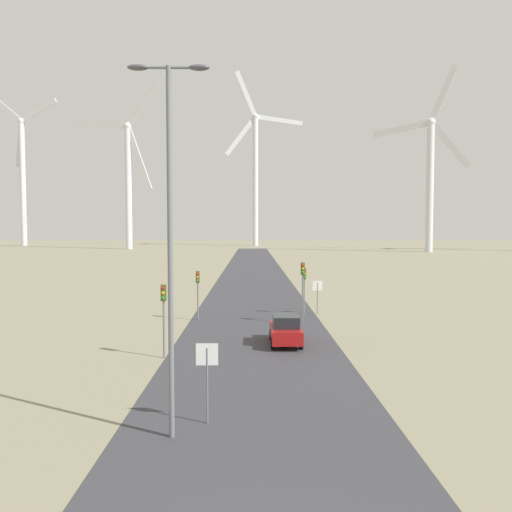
{
  "coord_description": "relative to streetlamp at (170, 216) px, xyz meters",
  "views": [
    {
      "loc": [
        -0.26,
        -9.36,
        7.08
      ],
      "look_at": [
        0.0,
        20.68,
        5.43
      ],
      "focal_mm": 35.0,
      "sensor_mm": 36.0,
      "label": 1
    }
  ],
  "objects": [
    {
      "name": "stop_sign_near",
      "position": [
        1.1,
        1.18,
        -5.45
      ],
      "size": [
        0.81,
        0.07,
        2.95
      ],
      "color": "slate",
      "rests_on": "ground"
    },
    {
      "name": "traffic_light_post_near_right",
      "position": [
        6.48,
        19.95,
        -4.17
      ],
      "size": [
        0.28,
        0.34,
        4.59
      ],
      "color": "slate",
      "rests_on": "ground"
    },
    {
      "name": "wind_turbine_left",
      "position": [
        -39.98,
        157.33,
        19.55
      ],
      "size": [
        36.74,
        13.53,
        61.2
      ],
      "color": "silver",
      "rests_on": "ground"
    },
    {
      "name": "streetlamp",
      "position": [
        0.0,
        0.0,
        0.0
      ],
      "size": [
        2.7,
        0.32,
        12.44
      ],
      "color": "slate",
      "rests_on": "ground"
    },
    {
      "name": "road_surface",
      "position": [
        2.97,
        40.76,
        -7.51
      ],
      "size": [
        10.0,
        240.0,
        0.01
      ],
      "color": "#38383D",
      "rests_on": "ground"
    },
    {
      "name": "car_approaching",
      "position": [
        4.79,
        13.55,
        -6.6
      ],
      "size": [
        1.88,
        4.1,
        1.83
      ],
      "color": "maroon",
      "rests_on": "ground"
    },
    {
      "name": "wind_turbine_far_left",
      "position": [
        -91.02,
        189.48,
        23.21
      ],
      "size": [
        31.1,
        10.55,
        62.59
      ],
      "color": "silver",
      "rests_on": "ground"
    },
    {
      "name": "traffic_light_post_mid_right",
      "position": [
        7.03,
        24.03,
        -4.68
      ],
      "size": [
        0.28,
        0.34,
        3.86
      ],
      "color": "slate",
      "rests_on": "ground"
    },
    {
      "name": "traffic_light_post_near_left",
      "position": [
        -2.09,
        10.42,
        -4.55
      ],
      "size": [
        0.28,
        0.34,
        4.04
      ],
      "color": "slate",
      "rests_on": "ground"
    },
    {
      "name": "traffic_light_post_mid_left",
      "position": [
        -1.44,
        21.63,
        -4.71
      ],
      "size": [
        0.28,
        0.34,
        3.82
      ],
      "color": "slate",
      "rests_on": "ground"
    },
    {
      "name": "stop_sign_far",
      "position": [
        8.15,
        24.33,
        -5.57
      ],
      "size": [
        0.81,
        0.07,
        2.78
      ],
      "color": "slate",
      "rests_on": "ground"
    },
    {
      "name": "wind_turbine_right",
      "position": [
        56.62,
        134.49,
        16.83
      ],
      "size": [
        26.27,
        12.23,
        55.34
      ],
      "color": "silver",
      "rests_on": "ground"
    },
    {
      "name": "wind_turbine_center",
      "position": [
        4.26,
        190.39,
        24.57
      ],
      "size": [
        32.08,
        3.07,
        71.39
      ],
      "color": "silver",
      "rests_on": "ground"
    }
  ]
}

